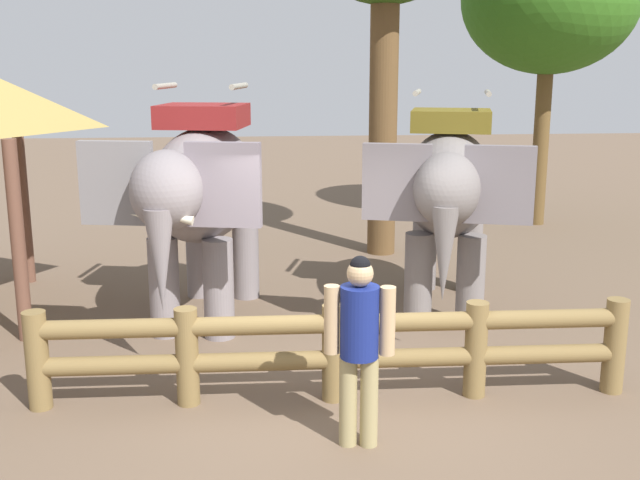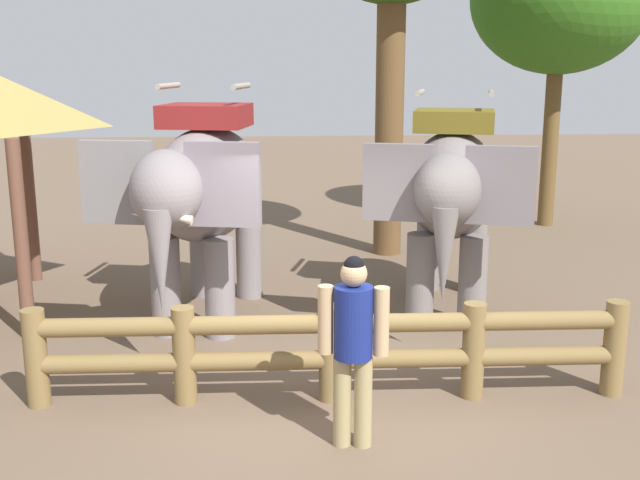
# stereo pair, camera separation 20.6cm
# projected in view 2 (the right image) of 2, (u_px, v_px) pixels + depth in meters

# --- Properties ---
(ground_plane) EXTENTS (60.00, 60.00, 0.00)m
(ground_plane) POSITION_uv_depth(u_px,v_px,m) (331.00, 405.00, 8.12)
(ground_plane) COLOR brown
(log_fence) EXTENTS (6.35, 0.39, 1.05)m
(log_fence) POSITION_uv_depth(u_px,v_px,m) (330.00, 346.00, 8.12)
(log_fence) COLOR brown
(log_fence) RESTS_ON ground
(elephant_near_left) EXTENTS (2.32, 3.86, 3.24)m
(elephant_near_left) POSITION_uv_depth(u_px,v_px,m) (203.00, 191.00, 10.41)
(elephant_near_left) COLOR gray
(elephant_near_left) RESTS_ON ground
(elephant_center) EXTENTS (2.44, 3.75, 3.14)m
(elephant_center) POSITION_uv_depth(u_px,v_px,m) (451.00, 191.00, 10.75)
(elephant_center) COLOR slate
(elephant_center) RESTS_ON ground
(tourist_woman_in_black) EXTENTS (0.64, 0.41, 1.84)m
(tourist_woman_in_black) POSITION_uv_depth(u_px,v_px,m) (353.00, 338.00, 7.03)
(tourist_woman_in_black) COLOR tan
(tourist_woman_in_black) RESTS_ON ground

